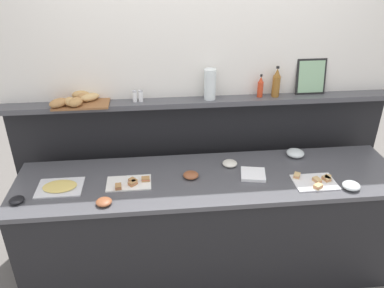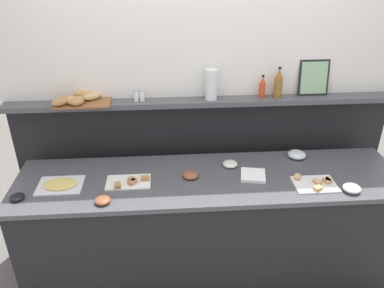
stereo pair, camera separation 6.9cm
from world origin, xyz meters
TOP-DOWN VIEW (x-y plane):
  - ground_plane at (0.00, 0.60)m, footprint 12.00×12.00m
  - buffet_counter at (0.00, 0.00)m, footprint 2.73×0.68m
  - back_ledge_unit at (0.00, 0.52)m, footprint 2.99×0.22m
  - upper_wall_panel at (0.00, 0.54)m, footprint 3.59×0.08m
  - sandwich_platter_rear at (-0.56, -0.03)m, footprint 0.30×0.18m
  - sandwich_platter_side at (0.71, -0.14)m, footprint 0.29×0.21m
  - cold_cuts_platter at (-1.03, -0.03)m, footprint 0.30×0.23m
  - glass_bowl_large at (0.70, 0.23)m, footprint 0.14×0.14m
  - glass_bowl_medium at (0.92, -0.24)m, footprint 0.12×0.12m
  - condiment_bowl_red at (-0.14, 0.01)m, footprint 0.11×0.11m
  - condiment_bowl_teal at (-0.72, -0.24)m, footprint 0.10×0.10m
  - condiment_bowl_cream at (0.17, 0.14)m, footprint 0.11×0.11m
  - condiment_bowl_dark at (-1.27, -0.16)m, footprint 0.10×0.10m
  - napkin_stack at (0.30, -0.01)m, footprint 0.20×0.20m
  - hot_sauce_bottle at (0.44, 0.45)m, footprint 0.04×0.04m
  - vinegar_bottle_amber at (0.56, 0.44)m, footprint 0.06×0.06m
  - salt_shaker at (-0.51, 0.44)m, footprint 0.03×0.03m
  - pepper_shaker at (-0.47, 0.44)m, footprint 0.03×0.03m
  - bread_basket at (-0.92, 0.43)m, footprint 0.43×0.30m
  - framed_picture at (0.84, 0.48)m, footprint 0.23×0.06m
  - water_carafe at (0.05, 0.44)m, footprint 0.09×0.09m

SIDE VIEW (x-z plane):
  - ground_plane at x=0.00m, z-range 0.00..0.00m
  - buffet_counter at x=0.00m, z-range 0.00..0.88m
  - back_ledge_unit at x=0.00m, z-range 0.03..1.33m
  - cold_cuts_platter at x=-1.03m, z-range 0.88..0.90m
  - sandwich_platter_rear at x=-0.56m, z-range 0.88..0.91m
  - sandwich_platter_side at x=0.71m, z-range 0.88..0.91m
  - napkin_stack at x=0.30m, z-range 0.88..0.91m
  - condiment_bowl_dark at x=-1.27m, z-range 0.88..0.92m
  - condiment_bowl_teal at x=-0.72m, z-range 0.88..0.92m
  - condiment_bowl_red at x=-0.14m, z-range 0.88..0.92m
  - condiment_bowl_cream at x=0.17m, z-range 0.88..0.92m
  - glass_bowl_medium at x=0.92m, z-range 0.88..0.93m
  - glass_bowl_large at x=0.70m, z-range 0.88..0.94m
  - bread_basket at x=-0.92m, z-range 1.30..1.38m
  - salt_shaker at x=-0.51m, z-range 1.30..1.39m
  - pepper_shaker at x=-0.47m, z-range 1.30..1.39m
  - hot_sauce_bottle at x=0.44m, z-range 1.29..1.47m
  - vinegar_bottle_amber at x=0.56m, z-range 1.29..1.52m
  - water_carafe at x=0.05m, z-range 1.30..1.53m
  - framed_picture at x=0.84m, z-range 1.30..1.57m
  - upper_wall_panel at x=0.00m, z-range 1.30..2.60m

